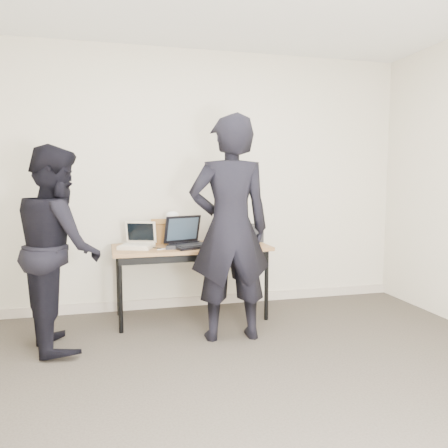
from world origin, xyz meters
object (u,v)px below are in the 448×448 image
object	(u,v)px
laptop_beige	(138,243)
person_typist	(230,229)
laptop_right	(231,236)
laptop_center	(188,240)
person_observer	(58,247)
desk	(191,252)
leather_satchel	(170,231)
equipment_box	(247,233)

from	to	relation	value
laptop_beige	person_typist	bearing A→B (deg)	-19.52
laptop_beige	laptop_right	distance (m)	0.98
laptop_center	person_observer	distance (m)	1.20
laptop_beige	laptop_center	world-z (taller)	laptop_center
laptop_center	person_observer	size ratio (longest dim) A/B	0.29
desk	laptop_right	bearing A→B (deg)	20.97
desk	person_observer	xyz separation A→B (m)	(-1.16, -0.44, 0.16)
desk	person_observer	world-z (taller)	person_observer
leather_satchel	person_typist	size ratio (longest dim) A/B	0.20
leather_satchel	equipment_box	size ratio (longest dim) A/B	1.29
desk	equipment_box	world-z (taller)	equipment_box
desk	person_typist	xyz separation A→B (m)	(0.23, -0.62, 0.29)
leather_satchel	laptop_right	bearing A→B (deg)	4.15
desk	laptop_center	size ratio (longest dim) A/B	3.16
leather_satchel	laptop_center	bearing A→B (deg)	-52.78
person_typist	equipment_box	bearing A→B (deg)	-114.27
desk	person_observer	size ratio (longest dim) A/B	0.92
laptop_right	person_typist	xyz separation A→B (m)	(-0.22, -0.80, 0.18)
equipment_box	person_observer	world-z (taller)	person_observer
equipment_box	desk	bearing A→B (deg)	-163.05
laptop_right	leather_satchel	world-z (taller)	leather_satchel
desk	laptop_beige	size ratio (longest dim) A/B	3.99
laptop_beige	person_typist	world-z (taller)	person_typist
laptop_beige	person_typist	size ratio (longest dim) A/B	0.20
laptop_center	desk	bearing A→B (deg)	26.82
laptop_beige	laptop_center	distance (m)	0.48
laptop_right	equipment_box	bearing A→B (deg)	-5.46
laptop_beige	person_observer	xyz separation A→B (m)	(-0.65, -0.45, 0.05)
desk	equipment_box	bearing A→B (deg)	15.64
laptop_beige	leather_satchel	size ratio (longest dim) A/B	1.00
laptop_center	leather_satchel	distance (m)	0.31
desk	laptop_right	xyz separation A→B (m)	(0.45, 0.18, 0.11)
equipment_box	person_observer	distance (m)	1.90
laptop_beige	person_observer	world-z (taller)	person_observer
person_observer	leather_satchel	bearing A→B (deg)	-70.48
desk	laptop_right	world-z (taller)	laptop_right
leather_satchel	person_typist	world-z (taller)	person_typist
desk	person_observer	distance (m)	1.26
laptop_beige	person_typist	xyz separation A→B (m)	(0.74, -0.62, 0.18)
desk	laptop_center	world-z (taller)	laptop_center
person_typist	person_observer	xyz separation A→B (m)	(-1.39, 0.17, -0.13)
person_typist	laptop_beige	bearing A→B (deg)	-37.79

